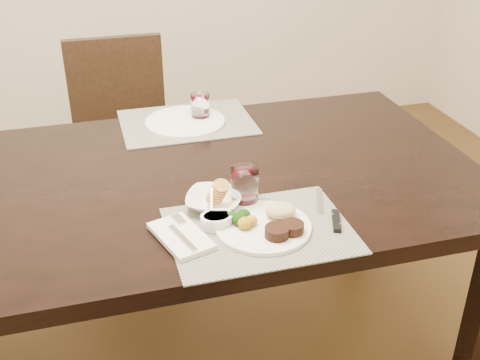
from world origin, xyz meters
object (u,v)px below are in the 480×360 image
object	(u,v)px
dinner_plate	(268,224)
wine_glass_near	(245,188)
steak_knife	(332,216)
cracker_bowl	(214,200)
chair_far	(123,132)
far_plate	(185,122)

from	to	relation	value
dinner_plate	wine_glass_near	distance (m)	0.15
dinner_plate	wine_glass_near	world-z (taller)	wine_glass_near
steak_knife	wine_glass_near	size ratio (longest dim) A/B	2.18
dinner_plate	wine_glass_near	size ratio (longest dim) A/B	2.35
steak_knife	cracker_bowl	size ratio (longest dim) A/B	1.15
chair_far	wine_glass_near	distance (m)	1.19
steak_knife	cracker_bowl	xyz separation A→B (m)	(-0.29, 0.14, 0.02)
steak_knife	far_plate	world-z (taller)	same
wine_glass_near	far_plate	distance (m)	0.58
chair_far	wine_glass_near	world-z (taller)	chair_far
steak_knife	dinner_plate	bearing A→B (deg)	-158.36
dinner_plate	cracker_bowl	bearing A→B (deg)	137.61
dinner_plate	far_plate	distance (m)	0.72
steak_knife	far_plate	size ratio (longest dim) A/B	0.82
chair_far	wine_glass_near	size ratio (longest dim) A/B	8.61
wine_glass_near	far_plate	bearing A→B (deg)	95.26
dinner_plate	steak_knife	distance (m)	0.18
dinner_plate	far_plate	xyz separation A→B (m)	(-0.07, 0.72, -0.01)
cracker_bowl	wine_glass_near	distance (m)	0.09
cracker_bowl	chair_far	bearing A→B (deg)	97.72
dinner_plate	wine_glass_near	bearing A→B (deg)	109.00
dinner_plate	wine_glass_near	xyz separation A→B (m)	(-0.02, 0.14, 0.03)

